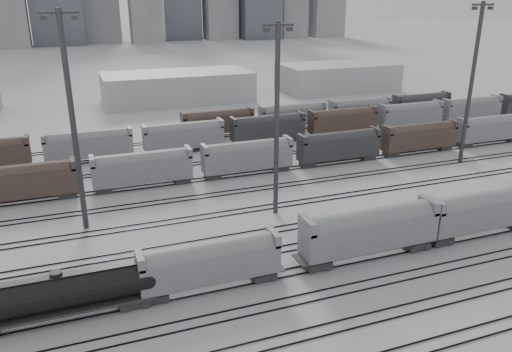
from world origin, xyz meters
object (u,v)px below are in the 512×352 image
object	(u,v)px
tank_car_b	(59,293)
hopper_car_c	(483,209)
hopper_car_b	(370,229)
light_mast_c	(277,117)
hopper_car_a	(210,261)

from	to	relation	value
tank_car_b	hopper_car_c	bearing A→B (deg)	0.00
hopper_car_b	light_mast_c	world-z (taller)	light_mast_c
tank_car_b	hopper_car_a	size ratio (longest dim) A/B	1.33
hopper_car_a	hopper_car_b	world-z (taller)	hopper_car_b
hopper_car_b	tank_car_b	bearing A→B (deg)	180.00
hopper_car_c	light_mast_c	size ratio (longest dim) A/B	0.62
hopper_car_a	hopper_car_b	distance (m)	18.35
tank_car_b	light_mast_c	world-z (taller)	light_mast_c
hopper_car_c	light_mast_c	bearing A→B (deg)	144.59
hopper_car_a	hopper_car_c	world-z (taller)	hopper_car_c
tank_car_b	hopper_car_b	size ratio (longest dim) A/B	1.16
light_mast_c	hopper_car_a	bearing A→B (deg)	-131.56
hopper_car_a	hopper_car_b	xyz separation A→B (m)	(18.35, 0.00, 0.45)
light_mast_c	hopper_car_c	bearing A→B (deg)	-35.41
hopper_car_a	light_mast_c	bearing A→B (deg)	48.44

